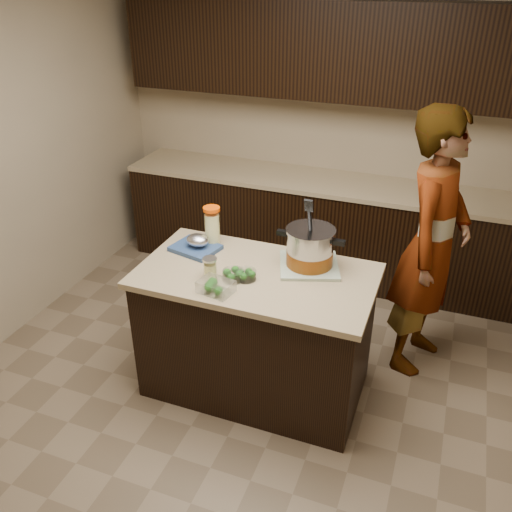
# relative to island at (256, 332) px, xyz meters

# --- Properties ---
(ground_plane) EXTENTS (4.00, 4.00, 0.00)m
(ground_plane) POSITION_rel_island_xyz_m (0.00, 0.00, -0.45)
(ground_plane) COLOR brown
(ground_plane) RESTS_ON ground
(room_shell) EXTENTS (4.04, 4.04, 2.72)m
(room_shell) POSITION_rel_island_xyz_m (0.00, 0.00, 1.26)
(room_shell) COLOR tan
(room_shell) RESTS_ON ground
(back_cabinets) EXTENTS (3.60, 0.63, 2.33)m
(back_cabinets) POSITION_rel_island_xyz_m (0.00, 1.74, 0.49)
(back_cabinets) COLOR black
(back_cabinets) RESTS_ON ground
(island) EXTENTS (1.46, 0.81, 0.90)m
(island) POSITION_rel_island_xyz_m (0.00, 0.00, 0.00)
(island) COLOR black
(island) RESTS_ON ground
(dish_towel) EXTENTS (0.46, 0.46, 0.02)m
(dish_towel) POSITION_rel_island_xyz_m (0.28, 0.19, 0.46)
(dish_towel) COLOR #58754F
(dish_towel) RESTS_ON island
(stock_pot) EXTENTS (0.43, 0.31, 0.44)m
(stock_pot) POSITION_rel_island_xyz_m (0.28, 0.19, 0.57)
(stock_pot) COLOR #B7B7BC
(stock_pot) RESTS_ON dish_towel
(lemonade_pitcher) EXTENTS (0.14, 0.14, 0.27)m
(lemonade_pitcher) POSITION_rel_island_xyz_m (-0.41, 0.25, 0.57)
(lemonade_pitcher) COLOR #E9E48E
(lemonade_pitcher) RESTS_ON island
(mason_jar) EXTENTS (0.10, 0.10, 0.14)m
(mason_jar) POSITION_rel_island_xyz_m (-0.24, -0.15, 0.51)
(mason_jar) COLOR #E9E48E
(mason_jar) RESTS_ON island
(broccoli_tub_left) EXTENTS (0.16, 0.16, 0.06)m
(broccoli_tub_left) POSITION_rel_island_xyz_m (-0.10, -0.12, 0.48)
(broccoli_tub_left) COLOR silver
(broccoli_tub_left) RESTS_ON island
(broccoli_tub_right) EXTENTS (0.16, 0.16, 0.06)m
(broccoli_tub_right) POSITION_rel_island_xyz_m (-0.03, -0.09, 0.47)
(broccoli_tub_right) COLOR silver
(broccoli_tub_right) RESTS_ON island
(broccoli_tub_rect) EXTENTS (0.22, 0.17, 0.07)m
(broccoli_tub_rect) POSITION_rel_island_xyz_m (-0.14, -0.28, 0.48)
(broccoli_tub_rect) COLOR silver
(broccoli_tub_rect) RESTS_ON island
(blue_tray) EXTENTS (0.34, 0.29, 0.11)m
(blue_tray) POSITION_rel_island_xyz_m (-0.47, 0.14, 0.49)
(blue_tray) COLOR navy
(blue_tray) RESTS_ON island
(person) EXTENTS (0.60, 0.76, 1.85)m
(person) POSITION_rel_island_xyz_m (0.98, 0.70, 0.47)
(person) COLOR gray
(person) RESTS_ON ground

